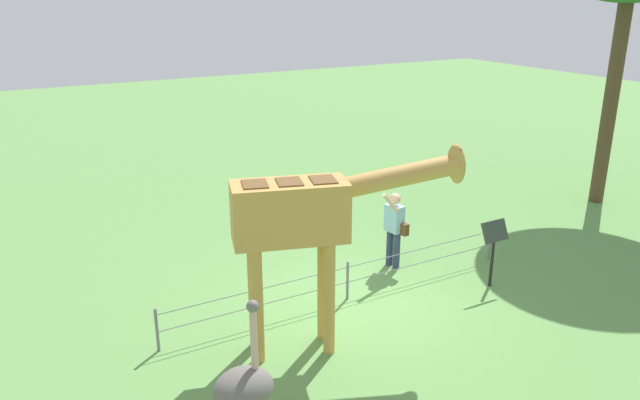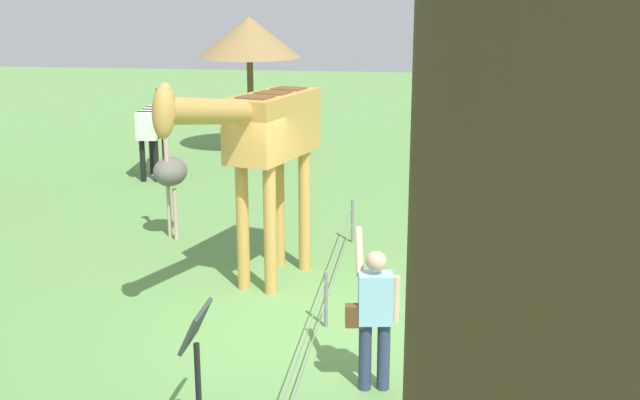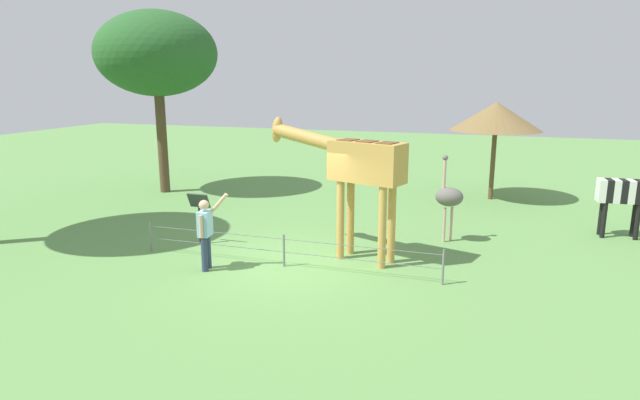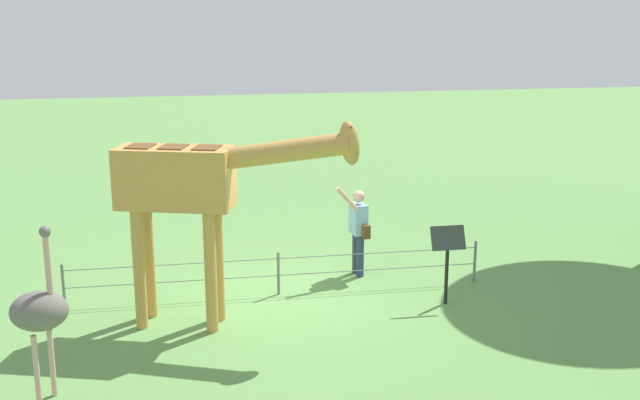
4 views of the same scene
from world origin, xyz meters
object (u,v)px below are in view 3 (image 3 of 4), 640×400
object	(u,v)px
giraffe	(356,167)
shade_hut_near	(496,117)
ostrich	(449,197)
visitor	(206,230)
info_sign	(199,208)
zebra	(625,194)
tree_east	(157,54)

from	to	relation	value
giraffe	shade_hut_near	size ratio (longest dim) A/B	1.08
ostrich	shade_hut_near	bearing A→B (deg)	-100.06
giraffe	visitor	bearing A→B (deg)	31.35
giraffe	info_sign	xyz separation A→B (m)	(4.02, 0.15, -1.23)
ostrich	info_sign	world-z (taller)	ostrich
zebra	ostrich	bearing A→B (deg)	22.50
tree_east	visitor	bearing A→B (deg)	129.63
zebra	tree_east	size ratio (longest dim) A/B	0.28
shade_hut_near	info_sign	size ratio (longest dim) A/B	2.53
ostrich	info_sign	xyz separation A→B (m)	(5.96, 2.18, -0.23)
zebra	shade_hut_near	world-z (taller)	shade_hut_near
zebra	shade_hut_near	size ratio (longest dim) A/B	0.55
visitor	ostrich	distance (m)	6.16
tree_east	info_sign	bearing A→B (deg)	131.08
ostrich	shade_hut_near	world-z (taller)	shade_hut_near
giraffe	info_sign	distance (m)	4.21
visitor	tree_east	xyz separation A→B (m)	(5.66, -6.83, 4.03)
shade_hut_near	zebra	bearing A→B (deg)	132.18
zebra	tree_east	bearing A→B (deg)	-4.73
zebra	shade_hut_near	xyz separation A→B (m)	(3.37, -3.71, 1.69)
info_sign	zebra	bearing A→B (deg)	-158.88
zebra	info_sign	xyz separation A→B (m)	(10.30, 3.98, -0.21)
giraffe	tree_east	distance (m)	10.32
shade_hut_near	giraffe	bearing A→B (deg)	68.86
tree_east	info_sign	xyz separation A→B (m)	(-4.54, 5.21, -3.98)
visitor	shade_hut_near	world-z (taller)	shade_hut_near
ostrich	info_sign	distance (m)	6.35
zebra	info_sign	world-z (taller)	zebra
info_sign	shade_hut_near	bearing A→B (deg)	-132.04
ostrich	info_sign	bearing A→B (deg)	20.09
info_sign	tree_east	bearing A→B (deg)	-48.92
giraffe	info_sign	size ratio (longest dim) A/B	2.73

